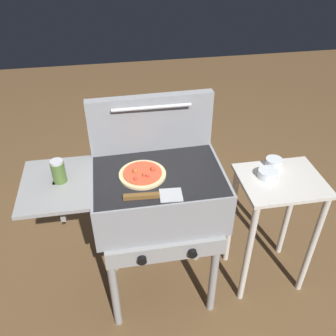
{
  "coord_description": "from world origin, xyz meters",
  "views": [
    {
      "loc": [
        -0.19,
        -1.38,
        1.95
      ],
      "look_at": [
        0.05,
        0.0,
        0.92
      ],
      "focal_mm": 38.8,
      "sensor_mm": 36.0,
      "label": 1
    }
  ],
  "objects": [
    {
      "name": "spatula",
      "position": [
        -0.04,
        -0.18,
        0.91
      ],
      "size": [
        0.26,
        0.1,
        0.02
      ],
      "color": "#B7BABF",
      "rests_on": "grill"
    },
    {
      "name": "topping_bowl_near",
      "position": [
        0.59,
        0.03,
        0.79
      ],
      "size": [
        0.1,
        0.1,
        0.04
      ],
      "color": "silver",
      "rests_on": "prep_table"
    },
    {
      "name": "grill_lid_open",
      "position": [
        0.0,
        0.21,
        1.05
      ],
      "size": [
        0.63,
        0.09,
        0.3
      ],
      "color": "gray",
      "rests_on": "grill"
    },
    {
      "name": "ground_plane",
      "position": [
        0.0,
        0.0,
        0.0
      ],
      "size": [
        8.0,
        8.0,
        0.0
      ],
      "primitive_type": "plane",
      "color": "brown"
    },
    {
      "name": "prep_table",
      "position": [
        0.66,
        0.0,
        0.55
      ],
      "size": [
        0.44,
        0.36,
        0.77
      ],
      "color": "beige",
      "rests_on": "ground_plane"
    },
    {
      "name": "topping_bowl_far",
      "position": [
        0.66,
        0.12,
        0.79
      ],
      "size": [
        0.09,
        0.09,
        0.04
      ],
      "color": "silver",
      "rests_on": "prep_table"
    },
    {
      "name": "grill",
      "position": [
        -0.01,
        -0.0,
        0.76
      ],
      "size": [
        0.96,
        0.53,
        0.9
      ],
      "color": "gray",
      "rests_on": "ground_plane"
    },
    {
      "name": "pizza_pepperoni",
      "position": [
        -0.07,
        -0.01,
        0.91
      ],
      "size": [
        0.22,
        0.22,
        0.03
      ],
      "color": "beige",
      "rests_on": "grill"
    },
    {
      "name": "sauce_jar",
      "position": [
        -0.46,
        0.01,
        0.96
      ],
      "size": [
        0.06,
        0.06,
        0.11
      ],
      "color": "#4C6B2D",
      "rests_on": "grill"
    }
  ]
}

